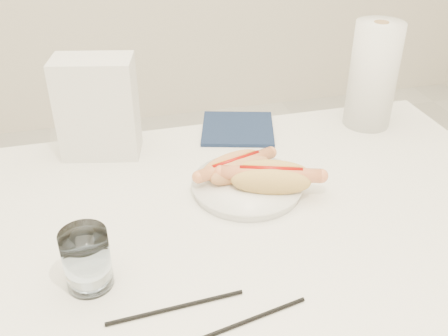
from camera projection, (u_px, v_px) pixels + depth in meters
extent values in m
cube|color=white|center=(218.00, 243.00, 0.88)|extent=(1.20, 0.80, 0.04)
cylinder|color=silver|center=(373.00, 238.00, 1.47)|extent=(0.04, 0.04, 0.71)
cylinder|color=white|center=(247.00, 187.00, 0.97)|extent=(0.25, 0.25, 0.02)
ellipsoid|color=tan|center=(240.00, 170.00, 0.96)|extent=(0.13, 0.07, 0.04)
ellipsoid|color=tan|center=(232.00, 163.00, 0.99)|extent=(0.13, 0.07, 0.04)
ellipsoid|color=tan|center=(236.00, 171.00, 0.98)|extent=(0.13, 0.08, 0.02)
cylinder|color=#D37B4A|center=(236.00, 164.00, 0.97)|extent=(0.16, 0.07, 0.02)
cylinder|color=#990A05|center=(236.00, 160.00, 0.97)|extent=(0.10, 0.04, 0.01)
ellipsoid|color=tan|center=(271.00, 182.00, 0.93)|extent=(0.15, 0.08, 0.05)
ellipsoid|color=tan|center=(271.00, 172.00, 0.96)|extent=(0.15, 0.08, 0.05)
ellipsoid|color=tan|center=(270.00, 182.00, 0.95)|extent=(0.14, 0.09, 0.03)
cylinder|color=#E27E4F|center=(271.00, 174.00, 0.94)|extent=(0.18, 0.08, 0.03)
cylinder|color=#990A05|center=(271.00, 169.00, 0.93)|extent=(0.11, 0.05, 0.01)
cylinder|color=white|center=(87.00, 259.00, 0.74)|extent=(0.07, 0.07, 0.10)
cylinder|color=black|center=(176.00, 308.00, 0.72)|extent=(0.20, 0.02, 0.01)
cylinder|color=black|center=(244.00, 322.00, 0.70)|extent=(0.19, 0.04, 0.01)
cube|color=silver|center=(98.00, 108.00, 1.04)|extent=(0.17, 0.12, 0.21)
cube|color=#13203D|center=(238.00, 129.00, 1.18)|extent=(0.20, 0.20, 0.01)
cylinder|color=silver|center=(373.00, 75.00, 1.15)|extent=(0.13, 0.13, 0.24)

